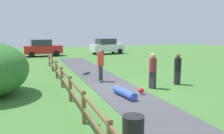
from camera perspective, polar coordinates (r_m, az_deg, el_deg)
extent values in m
plane|color=#427533|center=(12.21, 1.15, -5.35)|extent=(60.00, 60.00, 0.00)
cube|color=#47474C|center=(12.20, 1.15, -5.30)|extent=(2.40, 28.00, 0.02)
cube|color=brown|center=(7.78, -6.85, -9.66)|extent=(0.12, 0.12, 1.10)
cube|color=brown|center=(10.21, -10.06, -5.19)|extent=(0.12, 0.12, 1.10)
cube|color=brown|center=(12.69, -12.00, -2.44)|extent=(0.12, 0.12, 1.10)
cube|color=brown|center=(15.20, -13.30, -0.60)|extent=(0.12, 0.12, 1.10)
cube|color=brown|center=(17.73, -14.22, 0.72)|extent=(0.12, 0.12, 1.10)
cube|color=brown|center=(20.27, -14.92, 1.71)|extent=(0.12, 0.12, 1.10)
cube|color=brown|center=(11.45, -11.13, -3.91)|extent=(0.08, 18.00, 0.09)
cube|color=brown|center=(11.36, -11.20, -1.70)|extent=(0.08, 18.00, 0.09)
cylinder|color=black|center=(6.21, 5.14, -15.60)|extent=(0.56, 0.56, 0.90)
cube|color=#265999|center=(13.92, -2.75, -3.16)|extent=(0.32, 0.82, 0.02)
cylinder|color=silver|center=(14.19, -3.20, -3.10)|extent=(0.04, 0.06, 0.06)
cylinder|color=silver|center=(14.21, -2.60, -3.08)|extent=(0.04, 0.06, 0.06)
cylinder|color=silver|center=(13.65, -2.90, -3.59)|extent=(0.04, 0.06, 0.06)
cylinder|color=silver|center=(13.67, -2.27, -3.57)|extent=(0.04, 0.06, 0.06)
cube|color=#2D2D33|center=(13.84, -2.76, -1.40)|extent=(0.25, 0.35, 0.85)
cylinder|color=red|center=(13.72, -2.79, 1.79)|extent=(0.43, 0.43, 0.71)
sphere|color=#9E704C|center=(13.66, -2.80, 3.78)|extent=(0.25, 0.25, 0.25)
cylinder|color=blue|center=(10.73, 3.06, -6.29)|extent=(0.58, 1.62, 0.36)
sphere|color=red|center=(11.21, 7.08, -5.67)|extent=(0.26, 0.26, 0.26)
cube|color=black|center=(16.23, -6.17, -1.45)|extent=(0.70, 0.71, 0.02)
cylinder|color=silver|center=(15.96, -6.45, -1.78)|extent=(0.06, 0.06, 0.06)
cylinder|color=silver|center=(16.04, -6.91, -1.74)|extent=(0.06, 0.06, 0.06)
cylinder|color=silver|center=(16.44, -5.44, -1.45)|extent=(0.06, 0.06, 0.06)
cylinder|color=silver|center=(16.51, -5.89, -1.41)|extent=(0.06, 0.06, 0.06)
cube|color=#2D2D33|center=(13.61, 15.50, -2.42)|extent=(0.36, 0.27, 0.81)
cylinder|color=black|center=(13.49, 15.64, 0.68)|extent=(0.45, 0.45, 0.68)
sphere|color=brown|center=(13.43, 15.72, 2.62)|extent=(0.24, 0.24, 0.24)
cube|color=#2D2D33|center=(12.42, 9.79, -3.17)|extent=(0.31, 0.37, 0.87)
cylinder|color=maroon|center=(12.28, 9.88, 0.47)|extent=(0.50, 0.50, 0.72)
sphere|color=tan|center=(12.21, 9.95, 2.75)|extent=(0.26, 0.26, 0.26)
cube|color=red|center=(28.24, -16.31, 4.10)|extent=(4.29, 1.93, 0.90)
cube|color=#2D333D|center=(28.16, -16.79, 5.70)|extent=(2.28, 1.68, 0.70)
cylinder|color=black|center=(29.32, -13.85, 3.49)|extent=(0.65, 0.28, 0.64)
cylinder|color=black|center=(27.59, -13.27, 3.17)|extent=(0.65, 0.28, 0.64)
cylinder|color=black|center=(29.03, -19.12, 3.20)|extent=(0.65, 0.28, 0.64)
cylinder|color=black|center=(27.28, -18.87, 2.86)|extent=(0.65, 0.28, 0.64)
cube|color=silver|center=(29.70, -1.15, 4.69)|extent=(4.43, 2.41, 0.90)
cube|color=#2D333D|center=(29.56, -1.50, 6.22)|extent=(2.44, 1.92, 0.70)
cylinder|color=black|center=(31.16, 0.26, 4.06)|extent=(0.67, 0.35, 0.64)
cylinder|color=black|center=(29.66, 1.96, 3.80)|extent=(0.67, 0.35, 0.64)
cylinder|color=black|center=(29.91, -4.23, 3.83)|extent=(0.67, 0.35, 0.64)
cylinder|color=black|center=(28.34, -2.70, 3.55)|extent=(0.67, 0.35, 0.64)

